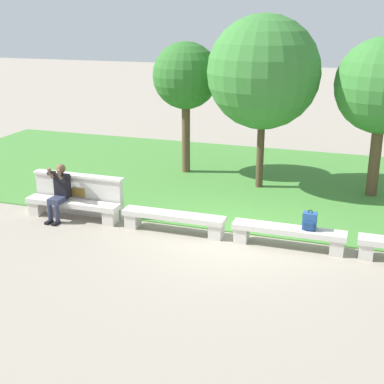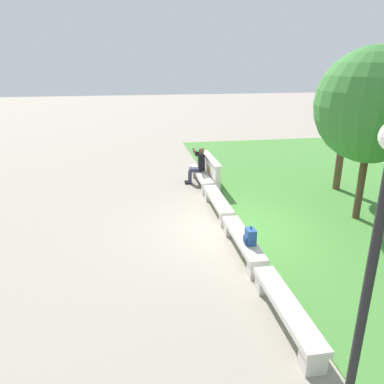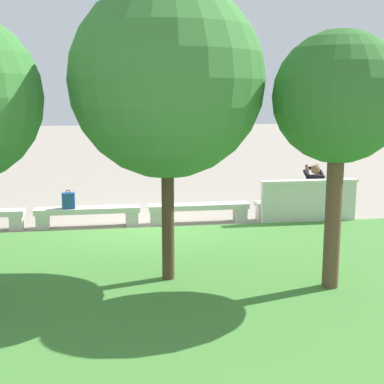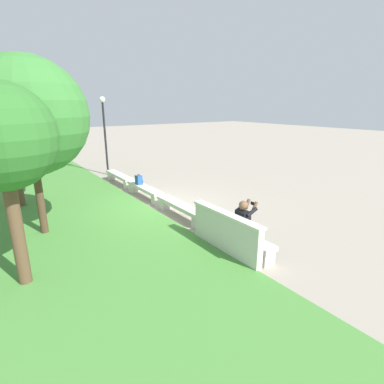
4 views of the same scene
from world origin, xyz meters
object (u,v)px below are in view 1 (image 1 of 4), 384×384
Objects in this scene: bench_near at (173,219)px; bench_mid at (288,234)px; tree_left_background at (383,87)px; tree_right_background at (186,77)px; person_photographer at (60,189)px; bench_main at (73,206)px; tree_far_back at (264,73)px; backpack at (310,221)px.

bench_near and bench_mid have the same top height.
tree_left_background is (1.59, 4.07, 2.60)m from bench_mid.
tree_left_background is 5.48m from tree_right_background.
tree_left_background is (6.98, 4.15, 2.17)m from person_photographer.
tree_right_background is (-3.86, 4.57, 2.60)m from bench_mid.
tree_right_background is at bearing 74.57° from bench_main.
bench_near is at bearing -106.75° from tree_far_back.
tree_left_background is (1.18, 4.04, 2.28)m from backpack.
tree_far_back is at bearing -17.41° from tree_right_background.
bench_mid is at bearing 0.00° from bench_near.
bench_main is 2.56m from bench_near.
backpack is 4.91m from tree_far_back.
bench_main is at bearing -105.43° from tree_right_background.
tree_far_back is at bearing 73.25° from bench_near.
person_photographer is (-2.83, -0.08, 0.43)m from bench_near.
tree_right_background is at bearing 71.79° from person_photographer.
tree_left_background reaches higher than backpack.
bench_mid is 0.57× the size of tree_left_background.
backpack is (5.80, 0.11, -0.11)m from person_photographer.
backpack reaches higher than bench_near.
person_photographer is 5.35m from tree_right_background.
bench_near is 1.78× the size of person_photographer.
bench_mid is at bearing -175.74° from backpack.
person_photographer is at bearing -108.21° from tree_right_background.
bench_near is at bearing -179.41° from backpack.
bench_near is at bearing 180.00° from bench_mid.
backpack is 6.64m from tree_right_background.
tree_far_back is at bearing 45.73° from bench_main.
bench_near is 0.60× the size of tree_right_background.
person_photographer is 0.34× the size of tree_right_background.
tree_left_background is at bearing 5.13° from tree_far_back.
bench_near is 2.99m from backpack.
tree_far_back reaches higher than tree_right_background.
bench_main is 0.60× the size of tree_right_background.
backpack is 4.79m from tree_left_background.
tree_right_background is (-1.30, 4.57, 2.60)m from bench_near.
bench_near is 0.50× the size of tree_far_back.
bench_main is 1.78× the size of person_photographer.
bench_near is 2.56m from bench_mid.
bench_mid is (2.56, 0.00, 0.00)m from bench_near.
person_photographer is 3.08× the size of backpack.
person_photographer reaches higher than bench_mid.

